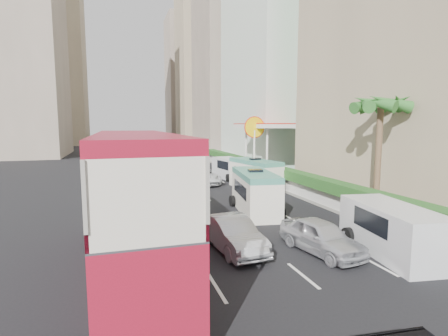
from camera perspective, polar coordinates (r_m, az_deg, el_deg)
name	(u,v)px	position (r m, az deg, el deg)	size (l,w,h in m)	color
ground_plane	(287,255)	(15.13, 10.23, -13.74)	(200.00, 200.00, 0.00)	black
double_decker_bus	(136,205)	(12.86, -14.15, -5.81)	(2.50, 11.00, 5.06)	maroon
car_silver_lane_a	(232,250)	(15.43, 1.34, -13.21)	(1.53, 4.37, 1.44)	silver
car_silver_lane_b	(320,252)	(15.66, 15.48, -13.15)	(1.66, 4.13, 1.41)	silver
van_asset	(202,184)	(31.86, -3.57, -2.59)	(2.43, 5.27, 1.46)	silver
minibus_near	(255,192)	(21.48, 5.10, -3.93)	(1.89, 5.66, 2.51)	silver
minibus_far	(255,175)	(29.07, 5.08, -1.07)	(1.86, 5.57, 2.47)	silver
panel_van_near	(392,230)	(16.25, 25.73, -9.12)	(2.03, 5.07, 2.03)	silver
panel_van_far	(232,169)	(34.69, 1.27, -0.09)	(2.02, 5.05, 2.02)	silver
sidewalk	(257,170)	(40.97, 5.41, -0.31)	(6.00, 120.00, 0.18)	#99968C
kerb_wall	(276,180)	(29.82, 8.53, -2.00)	(0.30, 44.00, 1.00)	silver
hedge	(276,170)	(29.69, 8.56, -0.38)	(1.10, 44.00, 0.70)	#2D6626
palm_tree	(378,159)	(22.00, 23.84, 1.35)	(0.36, 0.36, 6.40)	brown
shell_station	(272,148)	(39.29, 7.92, 3.23)	(6.50, 8.00, 5.50)	silver
tower_mid	(237,28)	(77.23, 2.21, 21.83)	(16.00, 16.00, 50.00)	tan
tower_far_a	(205,63)	(98.84, -3.17, 16.78)	(14.00, 14.00, 44.00)	tan
tower_far_b	(189,80)	(119.79, -5.78, 14.09)	(14.00, 14.00, 40.00)	tan
tower_left_b	(51,56)	(105.17, -26.35, 16.04)	(16.00, 16.00, 46.00)	tan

